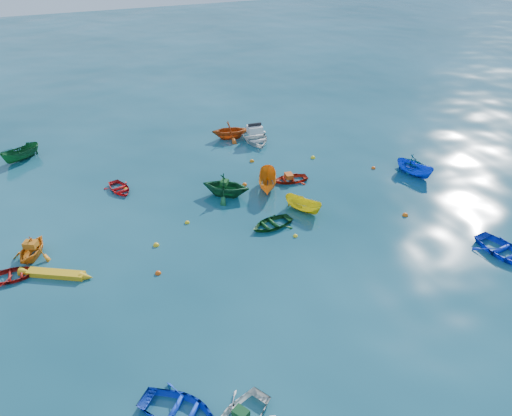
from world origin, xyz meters
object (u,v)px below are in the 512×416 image
object	(u,v)px
dinghy_blue_sw	(179,414)
dinghy_blue_se	(503,254)
motorboat_white	(255,140)
kayak_yellow	(57,276)

from	to	relation	value
dinghy_blue_sw	dinghy_blue_se	world-z (taller)	dinghy_blue_se
dinghy_blue_se	motorboat_white	size ratio (longest dim) A/B	0.85
dinghy_blue_se	motorboat_white	world-z (taller)	motorboat_white
motorboat_white	kayak_yellow	bearing A→B (deg)	-138.62
dinghy_blue_se	kayak_yellow	bearing A→B (deg)	155.21
dinghy_blue_sw	motorboat_white	bearing A→B (deg)	14.19
dinghy_blue_sw	kayak_yellow	xyz separation A→B (m)	(-4.32, 10.89, 0.00)
dinghy_blue_se	kayak_yellow	world-z (taller)	dinghy_blue_se
dinghy_blue_sw	kayak_yellow	distance (m)	11.72
dinghy_blue_sw	kayak_yellow	size ratio (longest dim) A/B	0.87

